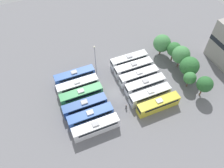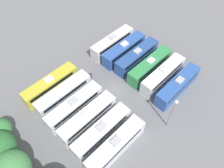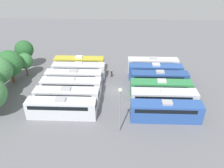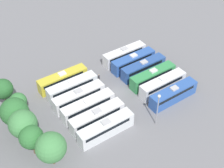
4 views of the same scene
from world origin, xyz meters
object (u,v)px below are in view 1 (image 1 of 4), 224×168
(bus_5, at_px, (96,127))
(worker_person, at_px, (126,107))
(bus_0, at_px, (75,76))
(tree_0, at_px, (162,43))
(tree_1, at_px, (174,49))
(bus_9, at_px, (145,85))
(bus_11, at_px, (158,104))
(tree_2, at_px, (181,55))
(tree_4, at_px, (190,78))
(tree_5, at_px, (205,84))
(bus_10, at_px, (150,95))
(bus_8, at_px, (139,76))
(tree_3, at_px, (189,66))
(bus_7, at_px, (134,68))
(bus_1, at_px, (78,85))
(bus_6, at_px, (129,60))
(bus_3, at_px, (85,106))
(light_pole, at_px, (95,53))
(bus_4, at_px, (91,116))
(bus_2, at_px, (82,94))

(bus_5, height_order, worker_person, bus_5)
(bus_0, distance_m, tree_0, 27.83)
(bus_0, distance_m, tree_1, 29.86)
(bus_9, height_order, worker_person, bus_9)
(bus_11, distance_m, tree_2, 16.92)
(bus_0, height_order, worker_person, bus_0)
(bus_11, xyz_separation_m, tree_4, (-3.10, 11.13, 1.83))
(bus_11, distance_m, tree_5, 12.92)
(bus_5, xyz_separation_m, bus_10, (-3.40, 16.29, 0.00))
(bus_8, relative_size, tree_0, 1.62)
(bus_11, height_order, tree_0, tree_0)
(tree_0, bearing_deg, tree_3, 9.69)
(bus_10, distance_m, tree_4, 11.72)
(bus_7, bearing_deg, bus_9, 0.45)
(bus_7, relative_size, worker_person, 6.99)
(bus_1, xyz_separation_m, worker_person, (10.76, 9.42, -0.98))
(tree_0, relative_size, tree_4, 1.32)
(bus_6, bearing_deg, bus_5, -44.49)
(bus_8, bearing_deg, tree_5, 48.87)
(bus_8, height_order, worker_person, bus_8)
(bus_11, relative_size, tree_0, 1.62)
(bus_9, xyz_separation_m, tree_3, (0.74, 13.00, 2.59))
(bus_8, distance_m, tree_0, 13.50)
(bus_3, relative_size, tree_4, 2.13)
(light_pole, xyz_separation_m, tree_2, (9.98, 22.32, -0.31))
(bus_9, height_order, tree_1, tree_1)
(bus_8, bearing_deg, bus_5, -58.14)
(light_pole, distance_m, tree_1, 23.26)
(bus_3, distance_m, light_pole, 16.12)
(bus_0, relative_size, bus_6, 1.00)
(bus_9, xyz_separation_m, bus_11, (6.94, 0.06, 0.00))
(bus_4, xyz_separation_m, bus_6, (-13.70, 16.91, 0.00))
(bus_6, distance_m, tree_0, 11.29)
(bus_0, distance_m, bus_3, 10.56)
(bus_6, distance_m, bus_11, 17.12)
(tree_0, distance_m, tree_3, 11.38)
(bus_10, distance_m, tree_2, 15.42)
(bus_3, bearing_deg, bus_6, 120.94)
(tree_3, bearing_deg, bus_0, -110.60)
(bus_1, relative_size, tree_3, 1.61)
(bus_3, distance_m, bus_8, 17.40)
(worker_person, relative_size, tree_2, 0.22)
(bus_7, xyz_separation_m, bus_11, (13.83, 0.12, 0.00))
(bus_8, bearing_deg, bus_1, -101.43)
(bus_1, xyz_separation_m, tree_2, (3.27, 29.86, 3.16))
(bus_10, relative_size, tree_0, 1.62)
(bus_4, distance_m, bus_10, 16.44)
(light_pole, bearing_deg, tree_5, 45.96)
(bus_2, distance_m, tree_4, 29.07)
(worker_person, height_order, tree_3, tree_3)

